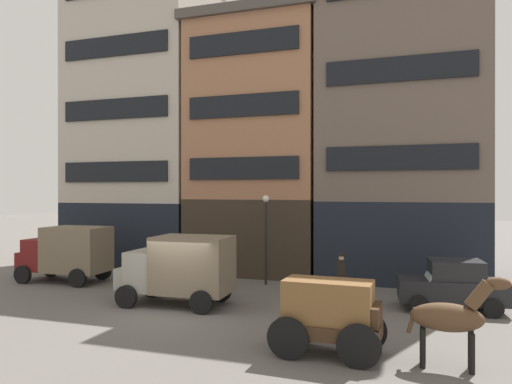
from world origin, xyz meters
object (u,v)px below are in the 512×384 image
object	(u,v)px
delivery_truck_far	(179,268)
pedestrian_officer	(341,273)
draft_horse	(451,317)
sedan_dark	(452,285)
cargo_wagon	(330,312)
streetlamp_curbside	(266,227)
delivery_truck_near	(66,252)

from	to	relation	value
delivery_truck_far	pedestrian_officer	size ratio (longest dim) A/B	2.45
draft_horse	pedestrian_officer	world-z (taller)	draft_horse
draft_horse	pedestrian_officer	distance (m)	7.82
draft_horse	sedan_dark	size ratio (longest dim) A/B	0.61
cargo_wagon	delivery_truck_far	size ratio (longest dim) A/B	0.67
streetlamp_curbside	sedan_dark	bearing A→B (deg)	-16.62
delivery_truck_far	pedestrian_officer	bearing A→B (deg)	30.07
delivery_truck_near	draft_horse	bearing A→B (deg)	-20.10
sedan_dark	cargo_wagon	bearing A→B (deg)	-119.09
cargo_wagon	draft_horse	size ratio (longest dim) A/B	1.26
cargo_wagon	draft_horse	xyz separation A→B (m)	(2.95, -0.00, 0.12)
draft_horse	sedan_dark	bearing A→B (deg)	85.79
cargo_wagon	sedan_dark	distance (m)	7.00
pedestrian_officer	cargo_wagon	bearing A→B (deg)	-84.07
streetlamp_curbside	draft_horse	bearing A→B (deg)	-48.94
draft_horse	delivery_truck_near	size ratio (longest dim) A/B	0.53
cargo_wagon	streetlamp_curbside	world-z (taller)	streetlamp_curbside
draft_horse	delivery_truck_far	size ratio (longest dim) A/B	0.53
delivery_truck_far	pedestrian_officer	distance (m)	6.53
delivery_truck_far	sedan_dark	xyz separation A→B (m)	(9.76, 2.48, -0.51)
sedan_dark	pedestrian_officer	world-z (taller)	sedan_dark
pedestrian_officer	delivery_truck_far	bearing A→B (deg)	-149.93
cargo_wagon	delivery_truck_near	size ratio (longest dim) A/B	0.67
delivery_truck_near	sedan_dark	world-z (taller)	delivery_truck_near
pedestrian_officer	sedan_dark	bearing A→B (deg)	-10.78
sedan_dark	streetlamp_curbside	size ratio (longest dim) A/B	0.93
draft_horse	delivery_truck_near	bearing A→B (deg)	159.90
delivery_truck_near	sedan_dark	distance (m)	17.00
sedan_dark	pedestrian_officer	bearing A→B (deg)	169.22
delivery_truck_far	streetlamp_curbside	bearing A→B (deg)	67.90
delivery_truck_near	sedan_dark	size ratio (longest dim) A/B	1.15
pedestrian_officer	streetlamp_curbside	bearing A→B (deg)	157.26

